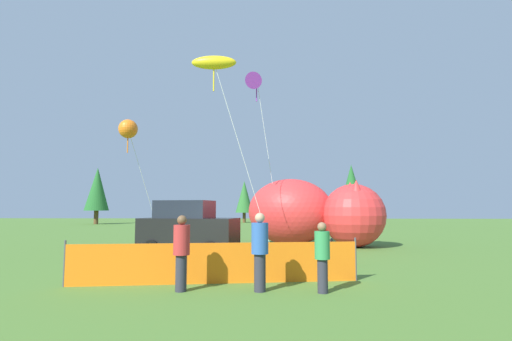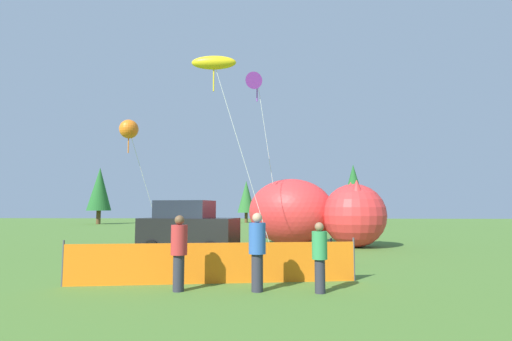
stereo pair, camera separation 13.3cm
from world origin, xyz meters
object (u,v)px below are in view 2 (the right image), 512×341
parked_car (188,228)px  kite_yellow_hero (214,63)px  inflatable_cat (310,214)px  kite_purple_delta (257,78)px  spectator_in_grey_shirt (320,254)px  folding_chair (335,249)px  spectator_in_yellow_shirt (179,250)px  spectator_in_white_shirt (257,248)px  kite_orange_flower (129,129)px

parked_car → kite_yellow_hero: kite_yellow_hero is taller
inflatable_cat → kite_purple_delta: kite_purple_delta is taller
inflatable_cat → spectator_in_grey_shirt: (-0.74, -11.68, -0.73)m
spectator_in_grey_shirt → folding_chair: bearing=77.8°
kite_yellow_hero → kite_purple_delta: bearing=67.3°
kite_purple_delta → spectator_in_grey_shirt: bearing=-80.1°
spectator_in_yellow_shirt → spectator_in_white_shirt: size_ratio=0.97×
folding_chair → inflatable_cat: inflatable_cat is taller
spectator_in_grey_shirt → kite_purple_delta: kite_purple_delta is taller
folding_chair → kite_yellow_hero: (-4.76, 2.94, 7.82)m
kite_orange_flower → spectator_in_grey_shirt: bearing=-51.8°
folding_chair → spectator_in_yellow_shirt: bearing=-117.2°
folding_chair → spectator_in_grey_shirt: (-1.01, -4.68, 0.37)m
folding_chair → inflatable_cat: bearing=107.8°
inflatable_cat → spectator_in_white_shirt: (-2.19, -11.59, -0.62)m
spectator_in_grey_shirt → kite_orange_flower: size_ratio=0.24×
folding_chair → kite_orange_flower: kite_orange_flower is taller
kite_purple_delta → spectator_in_yellow_shirt: bearing=-96.2°
parked_car → folding_chair: size_ratio=4.76×
kite_purple_delta → kite_yellow_hero: kite_purple_delta is taller
folding_chair → spectator_in_white_shirt: spectator_in_white_shirt is taller
kite_purple_delta → kite_yellow_hero: bearing=-112.7°
spectator_in_white_shirt → spectator_in_yellow_shirt: bearing=-178.0°
kite_purple_delta → kite_yellow_hero: size_ratio=1.12×
parked_car → kite_yellow_hero: size_ratio=0.49×
spectator_in_grey_shirt → spectator_in_white_shirt: size_ratio=0.88×
folding_chair → spectator_in_white_shirt: 5.23m
folding_chair → spectator_in_yellow_shirt: 6.36m
spectator_in_white_shirt → inflatable_cat: bearing=79.3°
folding_chair → parked_car: bearing=169.5°
spectator_in_yellow_shirt → kite_orange_flower: (-5.67, 11.39, 5.21)m
spectator_in_white_shirt → kite_orange_flower: (-7.52, 11.32, 5.18)m
kite_yellow_hero → spectator_in_grey_shirt: bearing=-63.8°
folding_chair → spectator_in_white_shirt: size_ratio=0.49×
parked_car → kite_yellow_hero: bearing=15.9°
kite_purple_delta → kite_orange_flower: size_ratio=1.45×
spectator_in_grey_shirt → spectator_in_yellow_shirt: bearing=179.5°
inflatable_cat → kite_orange_flower: size_ratio=1.12×
spectator_in_grey_shirt → kite_yellow_hero: size_ratio=0.19×
parked_car → kite_purple_delta: 9.33m
spectator_in_white_shirt → kite_orange_flower: 14.54m
inflatable_cat → folding_chair: bearing=-65.9°
kite_yellow_hero → kite_orange_flower: 6.80m
kite_purple_delta → folding_chair: bearing=-66.5°
inflatable_cat → kite_orange_flower: 10.73m
parked_car → spectator_in_yellow_shirt: size_ratio=2.40×
parked_car → kite_purple_delta: bearing=66.6°
parked_car → kite_purple_delta: size_ratio=0.44×
spectator_in_grey_shirt → kite_yellow_hero: kite_yellow_hero is taller
folding_chair → kite_yellow_hero: size_ratio=0.10×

